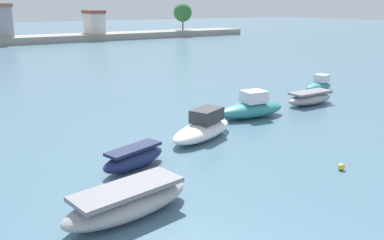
# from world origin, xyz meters

# --- Properties ---
(moored_boat_1) EXTENTS (5.51, 2.65, 1.19)m
(moored_boat_1) POSITION_xyz_m (-1.96, 6.91, 0.57)
(moored_boat_1) COLOR #9E9EA3
(moored_boat_1) RESTS_ON ground
(moored_boat_2) EXTENTS (3.85, 2.12, 1.07)m
(moored_boat_2) POSITION_xyz_m (0.31, 11.05, 0.51)
(moored_boat_2) COLOR navy
(moored_boat_2) RESTS_ON ground
(moored_boat_3) EXTENTS (5.65, 3.85, 1.71)m
(moored_boat_3) POSITION_xyz_m (5.83, 13.08, 0.61)
(moored_boat_3) COLOR white
(moored_boat_3) RESTS_ON ground
(moored_boat_4) EXTENTS (5.44, 2.61, 1.88)m
(moored_boat_4) POSITION_xyz_m (11.38, 15.07, 0.66)
(moored_boat_4) COLOR teal
(moored_boat_4) RESTS_ON ground
(moored_boat_5) EXTENTS (4.59, 1.65, 1.07)m
(moored_boat_5) POSITION_xyz_m (17.89, 15.37, 0.51)
(moored_boat_5) COLOR #9E9EA3
(moored_boat_5) RESTS_ON ground
(moored_boat_6) EXTENTS (3.83, 1.99, 1.48)m
(moored_boat_6) POSITION_xyz_m (22.87, 18.58, 0.52)
(moored_boat_6) COLOR teal
(moored_boat_6) RESTS_ON ground
(mooring_buoy_0) EXTENTS (0.34, 0.34, 0.34)m
(mooring_buoy_0) POSITION_xyz_m (8.49, 5.29, 0.17)
(mooring_buoy_0) COLOR yellow
(mooring_buoy_0) RESTS_ON ground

